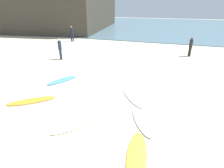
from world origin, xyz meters
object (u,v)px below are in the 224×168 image
beachgoer_mid (191,46)px  beachgoer_far (72,33)px  surfboard_3 (32,101)px  beachgoer_near (60,48)px  surfboard_2 (137,156)px  surfboard_5 (62,80)px  surfboard_4 (77,124)px  surfboard_0 (142,121)px  surfboard_1 (133,98)px

beachgoer_mid → beachgoer_far: size_ratio=0.89×
surfboard_3 → beachgoer_near: beachgoer_near is taller
surfboard_2 → surfboard_5: surfboard_5 is taller
surfboard_2 → beachgoer_near: 11.53m
surfboard_5 → surfboard_3: bearing=116.0°
surfboard_5 → beachgoer_far: beachgoer_far is taller
surfboard_4 → beachgoer_near: (-5.58, 7.45, 0.90)m
surfboard_0 → surfboard_3: bearing=154.1°
surfboard_3 → surfboard_5: bearing=141.3°
surfboard_3 → beachgoer_far: size_ratio=1.17×
surfboard_0 → surfboard_5: bearing=127.1°
beachgoer_mid → surfboard_2: bearing=-31.0°
surfboard_4 → surfboard_5: 4.60m
surfboard_1 → beachgoer_mid: bearing=-144.5°
surfboard_4 → beachgoer_mid: size_ratio=1.26×
surfboard_0 → surfboard_2: 1.80m
surfboard_1 → surfboard_0: bearing=76.9°
beachgoer_near → beachgoer_mid: beachgoer_near is taller
surfboard_5 → beachgoer_mid: (7.33, 8.36, 0.86)m
surfboard_1 → surfboard_3: bearing=-14.3°
surfboard_3 → surfboard_1: bearing=73.0°
surfboard_0 → beachgoer_mid: 11.14m
surfboard_5 → beachgoer_near: size_ratio=1.16×
surfboard_0 → surfboard_2: (0.15, -1.79, 0.00)m
surfboard_0 → surfboard_1: size_ratio=0.94×
surfboard_3 → beachgoer_far: beachgoer_far is taller
surfboard_1 → beachgoer_far: (-10.23, 11.93, 0.99)m
surfboard_0 → surfboard_4: 2.49m
beachgoer_far → beachgoer_mid: bearing=-31.3°
surfboard_0 → beachgoer_near: size_ratio=1.19×
surfboard_2 → beachgoer_mid: bearing=72.9°
surfboard_3 → beachgoer_mid: beachgoer_mid is taller
surfboard_2 → beachgoer_mid: size_ratio=1.31×
surfboard_3 → surfboard_2: bearing=32.5°
surfboard_5 → beachgoer_mid: size_ratio=1.20×
surfboard_4 → surfboard_0: bearing=61.3°
surfboard_0 → beachgoer_far: size_ratio=1.10×
surfboard_4 → surfboard_5: size_ratio=1.05×
beachgoer_near → beachgoer_mid: (9.98, 4.45, -0.04)m
surfboard_0 → surfboard_1: 1.91m
surfboard_0 → beachgoer_near: 10.21m
surfboard_5 → surfboard_1: bearing=-165.2°
beachgoer_far → surfboard_0: bearing=-70.6°
surfboard_4 → beachgoer_far: bearing=158.5°
beachgoer_far → surfboard_1: bearing=-68.8°
surfboard_4 → beachgoer_near: 9.35m
beachgoer_near → beachgoer_far: bearing=151.5°
surfboard_1 → surfboard_3: size_ratio=1.00×
beachgoer_mid → beachgoer_far: bearing=-124.1°
surfboard_4 → surfboard_5: surfboard_5 is taller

